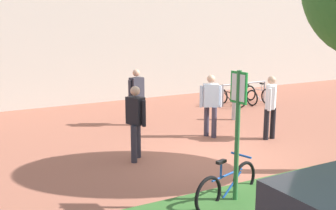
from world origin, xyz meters
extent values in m
plane|color=#9E5B47|center=(0.00, 0.00, 0.00)|extent=(60.00, 60.00, 0.00)
cube|color=#336028|center=(0.27, -2.28, 0.08)|extent=(7.00, 1.10, 0.16)
cylinder|color=#2D7238|center=(-1.28, -2.28, 1.18)|extent=(0.08, 0.08, 2.37)
cube|color=#198C33|center=(-1.28, -2.28, 2.09)|extent=(0.06, 0.36, 0.52)
cube|color=white|center=(-1.28, -2.28, 2.09)|extent=(0.06, 0.30, 0.44)
torus|color=black|center=(-1.81, -2.25, 0.33)|extent=(0.65, 0.25, 0.66)
torus|color=black|center=(-0.84, -1.96, 0.33)|extent=(0.65, 0.25, 0.66)
cylinder|color=#194CA5|center=(-1.32, -2.11, 0.55)|extent=(0.81, 0.27, 0.04)
cylinder|color=#194CA5|center=(-1.23, -2.08, 0.30)|extent=(0.59, 0.21, 0.44)
cylinder|color=#194CA5|center=(-1.50, -2.16, 0.67)|extent=(0.04, 0.04, 0.28)
cube|color=black|center=(-1.50, -2.16, 0.83)|extent=(0.21, 0.13, 0.05)
cylinder|color=#194CA5|center=(-0.95, -2.00, 0.81)|extent=(0.16, 0.41, 0.04)
cylinder|color=#99999E|center=(3.60, 4.83, 0.40)|extent=(0.06, 0.06, 0.80)
cylinder|color=#99999E|center=(5.65, 4.88, 0.40)|extent=(0.06, 0.06, 0.80)
cylinder|color=#99999E|center=(4.62, 4.86, 0.80)|extent=(2.05, 0.11, 0.06)
torus|color=black|center=(4.01, 4.33, 0.30)|extent=(0.14, 0.61, 0.61)
torus|color=black|center=(3.87, 5.26, 0.30)|extent=(0.14, 0.61, 0.61)
cylinder|color=black|center=(3.94, 4.80, 0.51)|extent=(0.14, 0.77, 0.03)
cylinder|color=black|center=(3.93, 4.89, 0.27)|extent=(0.11, 0.56, 0.40)
cylinder|color=black|center=(3.97, 4.63, 0.62)|extent=(0.03, 0.03, 0.26)
cube|color=black|center=(3.97, 4.63, 0.76)|extent=(0.10, 0.19, 0.05)
cylinder|color=black|center=(3.89, 5.15, 0.75)|extent=(0.39, 0.09, 0.04)
torus|color=black|center=(4.65, 4.42, 0.30)|extent=(0.09, 0.61, 0.61)
torus|color=black|center=(4.59, 5.36, 0.30)|extent=(0.09, 0.61, 0.61)
cylinder|color=silver|center=(4.62, 4.89, 0.51)|extent=(0.08, 0.77, 0.03)
cylinder|color=silver|center=(4.62, 4.98, 0.27)|extent=(0.07, 0.56, 0.40)
cylinder|color=silver|center=(4.63, 4.72, 0.62)|extent=(0.03, 0.03, 0.26)
cube|color=black|center=(4.63, 4.72, 0.76)|extent=(0.09, 0.19, 0.05)
cylinder|color=silver|center=(4.60, 5.25, 0.75)|extent=(0.39, 0.06, 0.04)
torus|color=black|center=(5.32, 4.36, 0.30)|extent=(0.08, 0.61, 0.61)
torus|color=black|center=(5.29, 5.30, 0.30)|extent=(0.08, 0.61, 0.61)
cylinder|color=silver|center=(5.31, 4.83, 0.51)|extent=(0.06, 0.77, 0.03)
cylinder|color=silver|center=(5.30, 4.92, 0.27)|extent=(0.05, 0.56, 0.40)
cylinder|color=silver|center=(5.31, 4.66, 0.62)|extent=(0.03, 0.03, 0.26)
cube|color=black|center=(5.31, 4.66, 0.76)|extent=(0.08, 0.19, 0.05)
cylinder|color=silver|center=(5.29, 5.19, 0.75)|extent=(0.39, 0.05, 0.04)
cylinder|color=#ADADB2|center=(2.69, 2.94, 0.45)|extent=(0.16, 0.16, 0.90)
cylinder|color=#2D2D38|center=(-0.48, 3.89, 0.42)|extent=(0.14, 0.14, 0.85)
cylinder|color=#2D2D38|center=(-0.24, 3.71, 0.42)|extent=(0.14, 0.14, 0.85)
cube|color=#2D2D38|center=(-0.36, 3.80, 1.16)|extent=(0.45, 0.34, 0.62)
cylinder|color=#2D2D38|center=(-0.61, 3.73, 1.13)|extent=(0.09, 0.09, 0.59)
cylinder|color=#2D2D38|center=(-0.11, 3.87, 1.13)|extent=(0.09, 0.09, 0.59)
sphere|color=tan|center=(-0.36, 3.80, 1.61)|extent=(0.22, 0.22, 0.22)
cylinder|color=#2D2D38|center=(-1.84, 0.68, 0.42)|extent=(0.14, 0.14, 0.85)
cylinder|color=#2D2D38|center=(-1.62, 0.97, 0.42)|extent=(0.14, 0.14, 0.85)
cube|color=black|center=(-1.73, 0.83, 1.16)|extent=(0.37, 0.46, 0.62)
cylinder|color=black|center=(-1.63, 0.58, 1.13)|extent=(0.09, 0.09, 0.59)
cylinder|color=black|center=(-1.82, 1.07, 1.13)|extent=(0.09, 0.09, 0.59)
sphere|color=tan|center=(-1.73, 0.83, 1.61)|extent=(0.22, 0.22, 0.22)
cylinder|color=#383342|center=(0.91, 1.51, 0.42)|extent=(0.14, 0.14, 0.85)
cylinder|color=#383342|center=(0.83, 1.76, 0.42)|extent=(0.14, 0.14, 0.85)
cube|color=silver|center=(0.87, 1.63, 1.16)|extent=(0.46, 0.39, 0.62)
cylinder|color=silver|center=(1.10, 1.52, 1.13)|extent=(0.09, 0.09, 0.59)
cylinder|color=silver|center=(0.63, 1.74, 1.13)|extent=(0.09, 0.09, 0.59)
sphere|color=tan|center=(0.87, 1.63, 1.61)|extent=(0.22, 0.22, 0.22)
cylinder|color=black|center=(2.03, 0.68, 0.42)|extent=(0.14, 0.14, 0.85)
cylinder|color=black|center=(2.26, 0.69, 0.42)|extent=(0.14, 0.14, 0.85)
cube|color=white|center=(2.15, 0.69, 1.16)|extent=(0.46, 0.44, 0.62)
cylinder|color=white|center=(1.95, 0.51, 1.13)|extent=(0.09, 0.09, 0.59)
cylinder|color=white|center=(2.34, 0.86, 1.13)|extent=(0.09, 0.09, 0.59)
sphere|color=tan|center=(2.15, 0.69, 1.61)|extent=(0.22, 0.22, 0.22)
camera|label=1|loc=(-5.46, -7.57, 3.15)|focal=44.57mm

